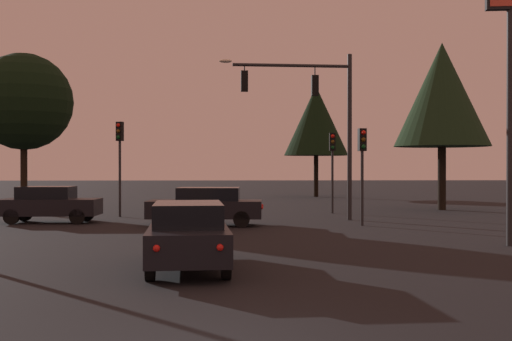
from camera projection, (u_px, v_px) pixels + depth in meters
ground_plane at (226, 214)px, 32.49m from camera, size 168.00×168.00×0.00m
traffic_signal_mast_arm at (315, 106)px, 28.43m from camera, size 5.83×0.63×7.30m
traffic_light_corner_left at (332, 156)px, 32.76m from camera, size 0.31×0.35×4.06m
traffic_light_corner_right at (362, 156)px, 25.82m from camera, size 0.34×0.37×3.87m
traffic_light_median at (120, 150)px, 30.43m from camera, size 0.37×0.39×4.46m
car_nearside_lane at (188, 234)px, 14.74m from camera, size 2.06×4.69×1.52m
car_crossing_left at (206, 206)px, 25.83m from camera, size 4.65×2.07×1.52m
car_crossing_right at (49, 204)px, 27.20m from camera, size 4.13×1.86×1.52m
store_sign_illuminated at (510, 51)px, 19.12m from camera, size 1.42×0.42×7.95m
tree_behind_sign at (316, 121)px, 51.25m from camera, size 5.06×5.06×8.74m
tree_left_far at (24, 102)px, 33.02m from camera, size 4.92×4.92×8.12m
tree_center_horizon at (442, 95)px, 35.38m from camera, size 5.17×5.17×9.12m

